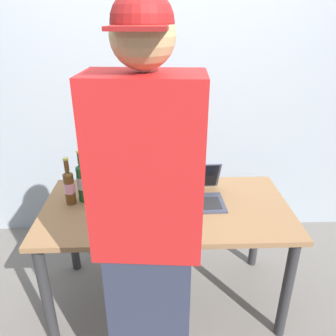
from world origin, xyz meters
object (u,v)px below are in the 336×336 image
object	(u,v)px
beer_bottle_dark	(104,185)
person_figure	(149,237)
laptop	(196,192)
beer_bottle_green	(83,181)
beer_bottle_amber	(69,186)

from	to	relation	value
beer_bottle_dark	person_figure	size ratio (longest dim) A/B	0.17
laptop	beer_bottle_green	size ratio (longest dim) A/B	1.03
beer_bottle_amber	person_figure	xyz separation A→B (m)	(0.48, -0.65, 0.10)
beer_bottle_amber	beer_bottle_dark	xyz separation A→B (m)	(0.20, 0.01, -0.00)
beer_bottle_green	beer_bottle_amber	bearing A→B (deg)	-154.81
laptop	beer_bottle_amber	bearing A→B (deg)	-178.57
beer_bottle_dark	beer_bottle_green	bearing A→B (deg)	168.19
laptop	person_figure	bearing A→B (deg)	-112.48
laptop	person_figure	world-z (taller)	person_figure
laptop	beer_bottle_dark	bearing A→B (deg)	-178.82
laptop	beer_bottle_green	world-z (taller)	beer_bottle_green
beer_bottle_amber	beer_bottle_green	xyz separation A→B (m)	(0.07, 0.03, 0.01)
beer_bottle_green	beer_bottle_dark	distance (m)	0.13
laptop	person_figure	size ratio (longest dim) A/B	0.18
beer_bottle_amber	person_figure	bearing A→B (deg)	-53.48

